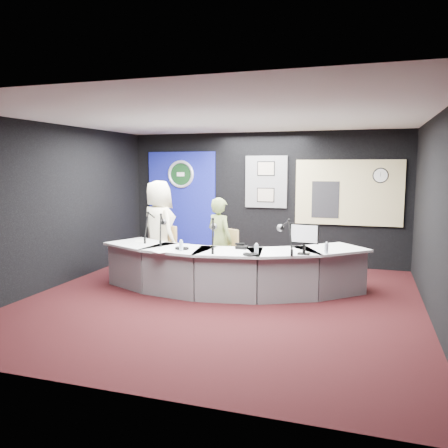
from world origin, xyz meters
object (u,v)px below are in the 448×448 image
(armchair_right, at_px, (220,257))
(person_man, at_px, (159,229))
(person_woman, at_px, (220,241))
(broadcast_desk, at_px, (228,269))
(armchair_left, at_px, (159,251))

(armchair_right, distance_m, person_man, 1.31)
(person_woman, bearing_deg, person_man, 24.62)
(person_man, bearing_deg, broadcast_desk, -165.74)
(broadcast_desk, bearing_deg, armchair_left, 159.52)
(broadcast_desk, height_order, person_woman, person_woman)
(person_woman, bearing_deg, armchair_left, 24.62)
(broadcast_desk, bearing_deg, armchair_right, 121.91)
(armchair_left, xyz_separation_m, armchair_right, (1.23, -0.08, -0.02))
(broadcast_desk, relative_size, armchair_right, 4.72)
(armchair_right, height_order, person_woman, person_woman)
(armchair_right, distance_m, person_woman, 0.29)
(armchair_left, relative_size, person_man, 0.55)
(broadcast_desk, distance_m, person_man, 1.72)
(armchair_left, relative_size, armchair_right, 1.05)
(person_man, bearing_deg, person_woman, -149.01)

